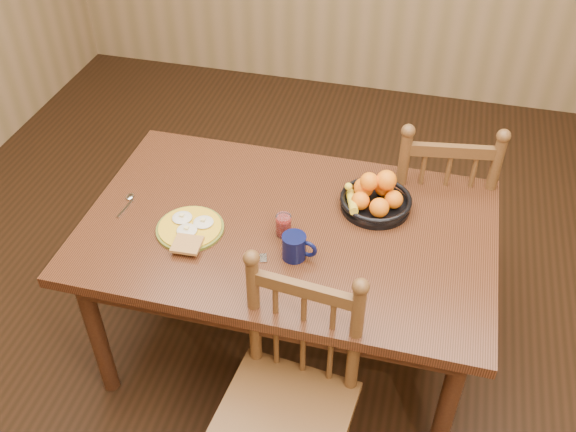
% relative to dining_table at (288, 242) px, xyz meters
% --- Properties ---
extents(room, '(4.52, 5.02, 2.72)m').
position_rel_dining_table_xyz_m(room, '(0.00, 0.00, 0.68)').
color(room, black).
rests_on(room, ground).
extents(dining_table, '(1.60, 1.00, 0.75)m').
position_rel_dining_table_xyz_m(dining_table, '(0.00, 0.00, 0.00)').
color(dining_table, black).
rests_on(dining_table, ground).
extents(chair_far, '(0.52, 0.50, 1.01)m').
position_rel_dining_table_xyz_m(chair_far, '(0.56, 0.57, -0.18)').
color(chair_far, '#492D15').
rests_on(chair_far, ground).
extents(chair_near, '(0.48, 0.46, 0.97)m').
position_rel_dining_table_xyz_m(chair_near, '(0.15, -0.59, -0.19)').
color(chair_near, '#492D15').
rests_on(chair_near, ground).
extents(breakfast_plate, '(0.26, 0.29, 0.04)m').
position_rel_dining_table_xyz_m(breakfast_plate, '(-0.36, -0.12, 0.10)').
color(breakfast_plate, '#59601E').
rests_on(breakfast_plate, dining_table).
extents(fork, '(0.06, 0.18, 0.00)m').
position_rel_dining_table_xyz_m(fork, '(-0.05, -0.26, 0.09)').
color(fork, silver).
rests_on(fork, dining_table).
extents(spoon, '(0.04, 0.16, 0.01)m').
position_rel_dining_table_xyz_m(spoon, '(-0.67, -0.02, 0.09)').
color(spoon, silver).
rests_on(spoon, dining_table).
extents(coffee_mug, '(0.13, 0.09, 0.10)m').
position_rel_dining_table_xyz_m(coffee_mug, '(0.07, -0.16, 0.14)').
color(coffee_mug, black).
rests_on(coffee_mug, dining_table).
extents(juice_glass, '(0.06, 0.06, 0.09)m').
position_rel_dining_table_xyz_m(juice_glass, '(-0.00, -0.05, 0.13)').
color(juice_glass, silver).
rests_on(juice_glass, dining_table).
extents(fruit_bowl, '(0.29, 0.29, 0.17)m').
position_rel_dining_table_xyz_m(fruit_bowl, '(0.31, 0.20, 0.14)').
color(fruit_bowl, black).
rests_on(fruit_bowl, dining_table).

